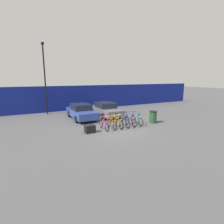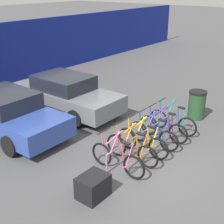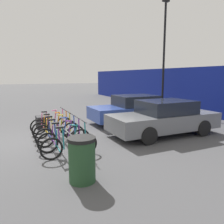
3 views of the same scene
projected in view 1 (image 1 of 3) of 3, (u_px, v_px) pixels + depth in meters
The scene contains 14 objects.
ground_plane at pixel (116, 130), 12.92m from camera, with size 120.00×120.00×0.00m, color #4C4C4F.
hoarding_wall at pixel (78, 98), 20.91m from camera, with size 36.00×0.16×2.90m, color navy.
bike_rack at pixel (120, 121), 13.76m from camera, with size 3.54×0.04×0.57m.
bicycle_pink at pixel (104, 125), 12.97m from camera, with size 0.68×1.71×1.05m.
bicycle_orange at pixel (111, 124), 13.26m from camera, with size 0.68×1.71×1.05m.
bicycle_yellow at pixel (118, 123), 13.51m from camera, with size 0.68×1.71×1.05m.
bicycle_blue at pixel (124, 122), 13.78m from camera, with size 0.68×1.71×1.05m.
bicycle_purple at pixel (131, 121), 14.04m from camera, with size 0.68×1.71×1.05m.
bicycle_teal at pixel (137, 120), 14.33m from camera, with size 0.68×1.71×1.05m.
car_blue at pixel (81, 111), 16.39m from camera, with size 1.91×4.42×1.40m.
car_grey at pixel (106, 109), 17.45m from camera, with size 1.91×4.49×1.40m.
lamp_post at pixel (45, 76), 17.89m from camera, with size 0.24×0.44×7.25m.
trash_bin at pixel (153, 117), 14.91m from camera, with size 0.63×0.63×1.03m.
cargo_crate at pixel (90, 129), 12.29m from camera, with size 0.70×0.56×0.55m, color black.
Camera 1 is at (-5.96, -10.90, 3.80)m, focal length 28.00 mm.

